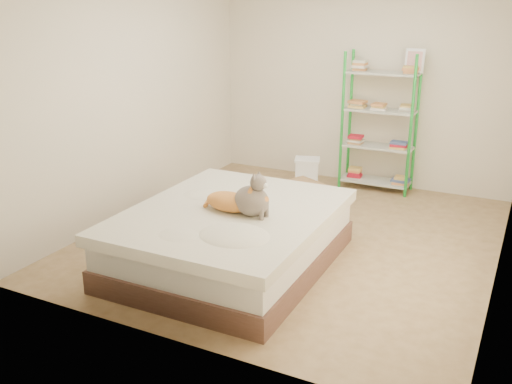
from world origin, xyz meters
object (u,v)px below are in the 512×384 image
Objects in this scene: bed at (231,238)px; cardboard_box at (303,199)px; white_bin at (307,172)px; shelf_unit at (380,124)px; grey_cat at (252,194)px; orange_cat at (229,199)px.

cardboard_box is at bearing 86.42° from bed.
bed is 2.48m from white_bin.
white_bin is (-0.34, 0.97, 0.01)m from cardboard_box.
shelf_unit is 1.49m from cardboard_box.
shelf_unit reaches higher than white_bin.
bed is 2.86m from shelf_unit.
grey_cat is 2.61m from white_bin.
orange_cat is 0.31× the size of shelf_unit.
white_bin is (-0.83, -0.27, -0.65)m from shelf_unit.
orange_cat reaches higher than bed.
orange_cat is (0.00, -0.03, 0.37)m from bed.
grey_cat is at bearing -9.99° from bed.
orange_cat is at bearing -64.46° from cardboard_box.
cardboard_box is (-0.14, 1.53, -0.54)m from grey_cat.
bed is at bearing -101.83° from shelf_unit.
white_bin is at bearing -161.97° from shelf_unit.
cardboard_box is at bearing -111.48° from shelf_unit.
bed reaches higher than white_bin.
bed is 0.51m from grey_cat.
shelf_unit is (0.57, 2.77, 0.20)m from orange_cat.
cardboard_box is 1.70× the size of white_bin.
grey_cat is at bearing 2.00° from orange_cat.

